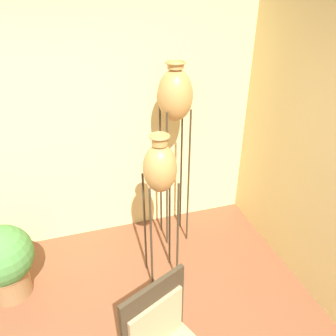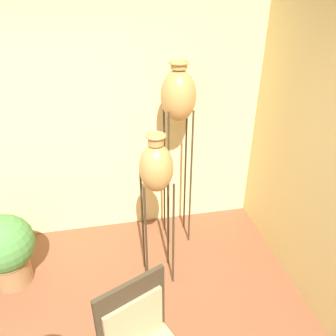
# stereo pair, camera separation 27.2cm
# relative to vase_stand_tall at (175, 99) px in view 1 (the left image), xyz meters

# --- Properties ---
(wall_back) EXTENTS (8.22, 0.06, 2.70)m
(wall_back) POSITION_rel_vase_stand_tall_xyz_m (-1.14, 0.37, -0.28)
(wall_back) COLOR beige
(wall_back) RESTS_ON ground_plane
(vase_stand_tall) EXTENTS (0.33, 0.33, 1.97)m
(vase_stand_tall) POSITION_rel_vase_stand_tall_xyz_m (0.00, 0.00, 0.00)
(vase_stand_tall) COLOR #382D1E
(vase_stand_tall) RESTS_ON ground_plane
(vase_stand_medium) EXTENTS (0.29, 0.29, 1.53)m
(vase_stand_medium) POSITION_rel_vase_stand_tall_xyz_m (-0.31, -0.54, -0.43)
(vase_stand_medium) COLOR #382D1E
(vase_stand_medium) RESTS_ON ground_plane
(potted_plant) EXTENTS (0.54, 0.54, 0.74)m
(potted_plant) POSITION_rel_vase_stand_tall_xyz_m (-1.72, -0.35, -1.22)
(potted_plant) COLOR olive
(potted_plant) RESTS_ON ground_plane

